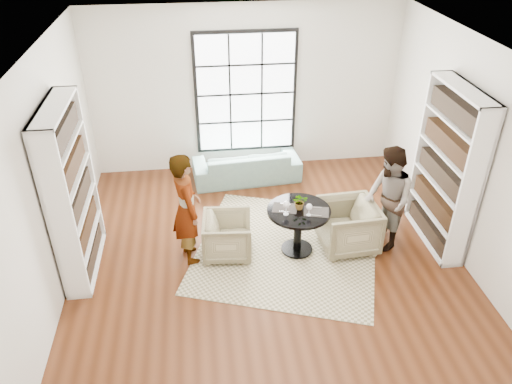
{
  "coord_description": "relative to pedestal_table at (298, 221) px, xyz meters",
  "views": [
    {
      "loc": [
        -0.86,
        -5.45,
        4.61
      ],
      "look_at": [
        -0.14,
        0.4,
        0.97
      ],
      "focal_mm": 35.0,
      "sensor_mm": 36.0,
      "label": 1
    }
  ],
  "objects": [
    {
      "name": "placemat_left",
      "position": [
        -0.19,
        0.06,
        0.2
      ],
      "size": [
        0.4,
        0.34,
        0.01
      ],
      "primitive_type": "cube",
      "rotation": [
        0.0,
        0.0,
        -0.26
      ],
      "color": "black",
      "rests_on": "pedestal_table"
    },
    {
      "name": "room_shell",
      "position": [
        -0.46,
        0.29,
        0.73
      ],
      "size": [
        6.0,
        6.01,
        6.0
      ],
      "color": "silver",
      "rests_on": "ground"
    },
    {
      "name": "rug",
      "position": [
        -0.14,
        0.04,
        -0.52
      ],
      "size": [
        3.27,
        3.27,
        0.01
      ],
      "primitive_type": "cube",
      "rotation": [
        0.0,
        0.0,
        -0.33
      ],
      "color": "#C5B894",
      "rests_on": "ground"
    },
    {
      "name": "pedestal_table",
      "position": [
        0.0,
        0.0,
        0.0
      ],
      "size": [
        0.9,
        0.9,
        0.72
      ],
      "rotation": [
        0.0,
        0.0,
        -0.26
      ],
      "color": "black",
      "rests_on": "ground"
    },
    {
      "name": "cutlery_right",
      "position": [
        0.23,
        -0.09,
        0.21
      ],
      "size": [
        0.19,
        0.25,
        0.01
      ],
      "primitive_type": null,
      "rotation": [
        0.0,
        0.0,
        -0.26
      ],
      "color": "silver",
      "rests_on": "placemat_right"
    },
    {
      "name": "person_right",
      "position": [
        1.29,
        0.0,
        0.27
      ],
      "size": [
        0.63,
        0.79,
        1.58
      ],
      "primitive_type": "imported",
      "rotation": [
        0.0,
        0.0,
        -1.53
      ],
      "color": "gray",
      "rests_on": "ground"
    },
    {
      "name": "wine_glass_left",
      "position": [
        -0.2,
        -0.09,
        0.35
      ],
      "size": [
        0.1,
        0.1,
        0.21
      ],
      "color": "silver",
      "rests_on": "pedestal_table"
    },
    {
      "name": "ground",
      "position": [
        -0.46,
        -0.26,
        -0.52
      ],
      "size": [
        6.0,
        6.0,
        0.0
      ],
      "primitive_type": "plane",
      "color": "#582B14"
    },
    {
      "name": "person_left",
      "position": [
        -1.56,
        0.05,
        0.31
      ],
      "size": [
        0.54,
        0.69,
        1.67
      ],
      "primitive_type": "imported",
      "rotation": [
        0.0,
        0.0,
        1.82
      ],
      "color": "gray",
      "rests_on": "ground"
    },
    {
      "name": "cutlery_left",
      "position": [
        -0.19,
        0.06,
        0.21
      ],
      "size": [
        0.19,
        0.25,
        0.01
      ],
      "primitive_type": null,
      "rotation": [
        0.0,
        0.0,
        -0.26
      ],
      "color": "silver",
      "rests_on": "placemat_left"
    },
    {
      "name": "armchair_left",
      "position": [
        -1.01,
        0.05,
        -0.21
      ],
      "size": [
        0.75,
        0.73,
        0.63
      ],
      "primitive_type": "imported",
      "rotation": [
        0.0,
        0.0,
        1.49
      ],
      "color": "tan",
      "rests_on": "ground"
    },
    {
      "name": "placemat_right",
      "position": [
        0.23,
        -0.09,
        0.2
      ],
      "size": [
        0.4,
        0.34,
        0.01
      ],
      "primitive_type": "cube",
      "rotation": [
        0.0,
        0.0,
        -0.26
      ],
      "color": "black",
      "rests_on": "pedestal_table"
    },
    {
      "name": "armchair_right",
      "position": [
        0.74,
        0.0,
        -0.15
      ],
      "size": [
        0.86,
        0.84,
        0.74
      ],
      "primitive_type": "imported",
      "rotation": [
        0.0,
        0.0,
        -1.51
      ],
      "color": "tan",
      "rests_on": "ground"
    },
    {
      "name": "sofa",
      "position": [
        -0.51,
        2.19,
        -0.25
      ],
      "size": [
        1.96,
        0.9,
        0.56
      ],
      "primitive_type": "imported",
      "rotation": [
        0.0,
        0.0,
        3.23
      ],
      "color": "gray",
      "rests_on": "ground"
    },
    {
      "name": "wine_glass_right",
      "position": [
        0.11,
        -0.16,
        0.33
      ],
      "size": [
        0.08,
        0.08,
        0.19
      ],
      "color": "silver",
      "rests_on": "pedestal_table"
    },
    {
      "name": "flower_centerpiece",
      "position": [
        0.02,
        0.03,
        0.31
      ],
      "size": [
        0.22,
        0.19,
        0.23
      ],
      "primitive_type": "imported",
      "rotation": [
        0.0,
        0.0,
        -0.07
      ],
      "color": "gray",
      "rests_on": "pedestal_table"
    }
  ]
}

